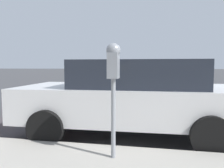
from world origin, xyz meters
name	(u,v)px	position (x,y,z in m)	size (l,w,h in m)	color
ground_plane	(151,121)	(0.00, 0.00, 0.00)	(220.00, 220.00, 0.00)	#424244
parking_meter	(113,71)	(-2.65, 0.48, 1.32)	(0.21, 0.19, 1.56)	gray
car_white	(131,95)	(-1.13, 0.40, 0.79)	(2.21, 4.38, 1.50)	silver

